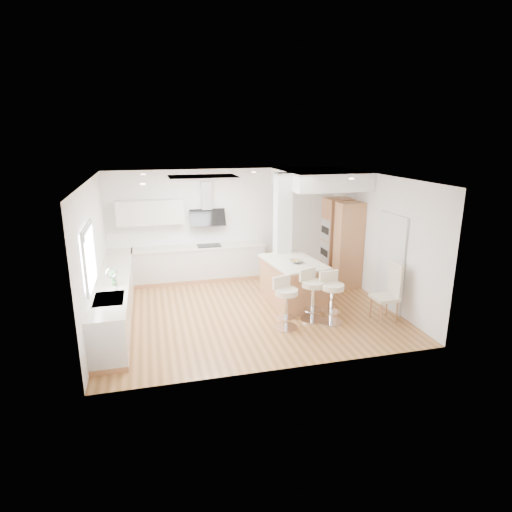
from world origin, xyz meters
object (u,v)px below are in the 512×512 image
object	(u,v)px
bar_stool_a	(286,300)
dining_chair	(390,290)
peninsula	(293,282)
bar_stool_b	(312,292)
bar_stool_c	(332,295)

from	to	relation	value
bar_stool_a	dining_chair	xyz separation A→B (m)	(2.14, -0.15, 0.07)
peninsula	bar_stool_a	size ratio (longest dim) A/B	1.68
bar_stool_b	dining_chair	distance (m)	1.55
dining_chair	bar_stool_c	bearing A→B (deg)	171.22
bar_stool_a	bar_stool_b	xyz separation A→B (m)	(0.63, 0.22, 0.02)
bar_stool_a	peninsula	bearing A→B (deg)	45.58
bar_stool_b	bar_stool_c	size ratio (longest dim) A/B	1.02
bar_stool_c	peninsula	bearing A→B (deg)	102.50
peninsula	bar_stool_b	xyz separation A→B (m)	(0.07, -0.99, 0.10)
peninsula	bar_stool_c	distance (m)	1.26
bar_stool_b	bar_stool_c	xyz separation A→B (m)	(0.33, -0.20, -0.01)
bar_stool_a	bar_stool_c	xyz separation A→B (m)	(0.96, 0.02, 0.01)
bar_stool_a	dining_chair	bearing A→B (deg)	-23.66
peninsula	bar_stool_c	bearing A→B (deg)	-78.50
bar_stool_b	bar_stool_a	bearing A→B (deg)	176.96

